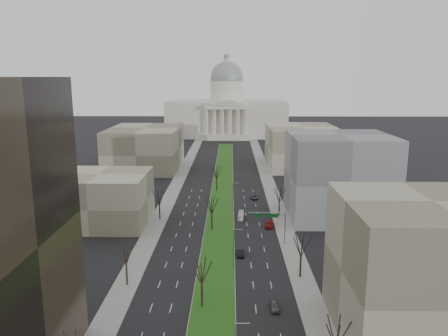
# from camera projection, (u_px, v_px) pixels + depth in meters

# --- Properties ---
(ground) EXTENTS (600.00, 600.00, 0.00)m
(ground) POSITION_uv_depth(u_px,v_px,m) (222.00, 191.00, 155.58)
(ground) COLOR black
(ground) RESTS_ON ground
(median) EXTENTS (8.00, 222.03, 0.20)m
(median) POSITION_uv_depth(u_px,v_px,m) (222.00, 191.00, 154.57)
(median) COLOR #999993
(median) RESTS_ON ground
(sidewalk_left) EXTENTS (5.00, 330.00, 0.15)m
(sidewalk_left) POSITION_uv_depth(u_px,v_px,m) (163.00, 212.00, 131.37)
(sidewalk_left) COLOR gray
(sidewalk_left) RESTS_ON ground
(sidewalk_right) EXTENTS (5.00, 330.00, 0.15)m
(sidewalk_right) POSITION_uv_depth(u_px,v_px,m) (279.00, 212.00, 130.83)
(sidewalk_right) COLOR gray
(sidewalk_right) RESTS_ON ground
(capitol) EXTENTS (80.00, 46.00, 55.00)m
(capitol) POSITION_uv_depth(u_px,v_px,m) (227.00, 112.00, 298.60)
(capitol) COLOR beige
(capitol) RESTS_ON ground
(building_beige_left) EXTENTS (26.00, 22.00, 14.00)m
(building_beige_left) POSITION_uv_depth(u_px,v_px,m) (100.00, 199.00, 120.40)
(building_beige_left) COLOR gray
(building_beige_left) RESTS_ON ground
(building_tan_right) EXTENTS (26.00, 24.00, 22.00)m
(building_tan_right) POSITION_uv_depth(u_px,v_px,m) (426.00, 270.00, 66.70)
(building_tan_right) COLOR #79715D
(building_tan_right) RESTS_ON ground
(building_grey_right) EXTENTS (28.00, 26.00, 24.00)m
(building_grey_right) POSITION_uv_depth(u_px,v_px,m) (339.00, 176.00, 125.19)
(building_grey_right) COLOR slate
(building_grey_right) RESTS_ON ground
(building_far_left) EXTENTS (30.00, 40.00, 18.00)m
(building_far_left) POSITION_uv_depth(u_px,v_px,m) (145.00, 148.00, 193.41)
(building_far_left) COLOR #79715D
(building_far_left) RESTS_ON ground
(building_far_right) EXTENTS (30.00, 40.00, 18.00)m
(building_far_right) POSITION_uv_depth(u_px,v_px,m) (301.00, 147.00, 197.22)
(building_far_right) COLOR gray
(building_far_right) RESTS_ON ground
(tree_left_mid) EXTENTS (5.40, 5.40, 9.72)m
(tree_left_mid) POSITION_uv_depth(u_px,v_px,m) (126.00, 252.00, 83.95)
(tree_left_mid) COLOR black
(tree_left_mid) RESTS_ON ground
(tree_left_far) EXTENTS (5.28, 5.28, 9.50)m
(tree_left_far) POSITION_uv_depth(u_px,v_px,m) (159.00, 196.00, 123.13)
(tree_left_far) COLOR black
(tree_left_far) RESTS_ON ground
(tree_right_near) EXTENTS (5.16, 5.16, 9.29)m
(tree_right_near) POSITION_uv_depth(u_px,v_px,m) (337.00, 332.00, 58.04)
(tree_right_near) COLOR black
(tree_right_near) RESTS_ON ground
(tree_right_mid) EXTENTS (5.52, 5.52, 9.94)m
(tree_right_mid) POSITION_uv_depth(u_px,v_px,m) (301.00, 244.00, 87.30)
(tree_right_mid) COLOR black
(tree_right_mid) RESTS_ON ground
(tree_right_far) EXTENTS (5.04, 5.04, 9.07)m
(tree_right_far) POSITION_uv_depth(u_px,v_px,m) (280.00, 194.00, 126.57)
(tree_right_far) COLOR black
(tree_right_far) RESTS_ON ground
(tree_median_a) EXTENTS (5.40, 5.40, 9.72)m
(tree_median_a) POSITION_uv_depth(u_px,v_px,m) (202.00, 270.00, 75.89)
(tree_median_a) COLOR black
(tree_median_a) RESTS_ON ground
(tree_median_b) EXTENTS (5.40, 5.40, 9.72)m
(tree_median_b) POSITION_uv_depth(u_px,v_px,m) (212.00, 204.00, 115.03)
(tree_median_b) COLOR black
(tree_median_b) RESTS_ON ground
(tree_median_c) EXTENTS (5.40, 5.40, 9.72)m
(tree_median_c) POSITION_uv_depth(u_px,v_px,m) (217.00, 172.00, 154.17)
(tree_median_c) COLOR black
(tree_median_c) RESTS_ON ground
(streetlamp_median_b) EXTENTS (1.90, 0.20, 9.16)m
(streetlamp_median_b) POSITION_uv_depth(u_px,v_px,m) (234.00, 249.00, 90.93)
(streetlamp_median_b) COLOR gray
(streetlamp_median_b) RESTS_ON ground
(streetlamp_median_c) EXTENTS (1.90, 0.20, 9.16)m
(streetlamp_median_c) POSITION_uv_depth(u_px,v_px,m) (233.00, 197.00, 130.07)
(streetlamp_median_c) COLOR gray
(streetlamp_median_c) RESTS_ON ground
(mast_arm_signs) EXTENTS (9.12, 0.24, 8.09)m
(mast_arm_signs) POSITION_uv_depth(u_px,v_px,m) (274.00, 220.00, 105.21)
(mast_arm_signs) COLOR gray
(mast_arm_signs) RESTS_ON ground
(car_grey_near) EXTENTS (1.78, 4.02, 1.35)m
(car_grey_near) POSITION_uv_depth(u_px,v_px,m) (274.00, 306.00, 76.42)
(car_grey_near) COLOR #4D4F55
(car_grey_near) RESTS_ON ground
(car_black) EXTENTS (1.72, 4.38, 1.42)m
(car_black) POSITION_uv_depth(u_px,v_px,m) (240.00, 252.00, 99.56)
(car_black) COLOR black
(car_black) RESTS_ON ground
(car_red) EXTENTS (3.01, 5.57, 1.53)m
(car_red) POSITION_uv_depth(u_px,v_px,m) (269.00, 224.00, 118.38)
(car_red) COLOR #64100D
(car_red) RESTS_ON ground
(car_grey_far) EXTENTS (2.35, 4.72, 1.29)m
(car_grey_far) POSITION_uv_depth(u_px,v_px,m) (254.00, 197.00, 145.55)
(car_grey_far) COLOR #4B4C53
(car_grey_far) RESTS_ON ground
(box_van) EXTENTS (1.98, 6.66, 1.83)m
(box_van) POSITION_uv_depth(u_px,v_px,m) (241.00, 215.00, 125.35)
(box_van) COLOR white
(box_van) RESTS_ON ground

